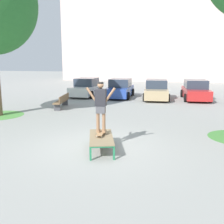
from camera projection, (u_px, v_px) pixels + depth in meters
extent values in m
plane|color=#999993|center=(98.00, 146.00, 9.05)|extent=(120.00, 120.00, 0.00)
cube|color=beige|center=(179.00, 36.00, 36.77)|extent=(34.19, 4.00, 12.81)
cube|color=#237A4C|center=(91.00, 137.00, 9.55)|extent=(0.08, 0.08, 0.38)
cube|color=#237A4C|center=(110.00, 136.00, 9.60)|extent=(0.08, 0.08, 0.38)
cube|color=#237A4C|center=(91.00, 154.00, 7.75)|extent=(0.08, 0.08, 0.38)
cube|color=#237A4C|center=(114.00, 154.00, 7.80)|extent=(0.08, 0.08, 0.38)
cylinder|color=#237A4C|center=(91.00, 138.00, 8.61)|extent=(0.63, 1.82, 0.05)
cylinder|color=#237A4C|center=(112.00, 138.00, 8.66)|extent=(0.63, 1.82, 0.05)
cylinder|color=#237A4C|center=(100.00, 131.00, 9.53)|extent=(0.74, 0.28, 0.05)
cylinder|color=#237A4C|center=(102.00, 147.00, 7.73)|extent=(0.74, 0.28, 0.05)
cube|color=#847051|center=(101.00, 137.00, 8.62)|extent=(1.31, 2.04, 0.03)
cube|color=#9E754C|center=(101.00, 133.00, 8.78)|extent=(0.27, 0.81, 0.02)
cylinder|color=silver|center=(100.00, 132.00, 9.08)|extent=(0.03, 0.06, 0.06)
cylinder|color=silver|center=(105.00, 132.00, 9.05)|extent=(0.03, 0.06, 0.06)
cylinder|color=silver|center=(97.00, 136.00, 8.53)|extent=(0.03, 0.06, 0.06)
cylinder|color=silver|center=(102.00, 137.00, 8.51)|extent=(0.03, 0.06, 0.06)
cylinder|color=#8E6647|center=(98.00, 120.00, 8.72)|extent=(0.11, 0.11, 0.82)
cube|color=#99704C|center=(98.00, 131.00, 8.84)|extent=(0.12, 0.25, 0.07)
cylinder|color=#8E6647|center=(104.00, 121.00, 8.69)|extent=(0.11, 0.11, 0.82)
cube|color=#99704C|center=(104.00, 131.00, 8.81)|extent=(0.12, 0.25, 0.07)
cube|color=#4C4C51|center=(101.00, 109.00, 8.63)|extent=(0.32, 0.22, 0.24)
cube|color=#232328|center=(101.00, 98.00, 8.55)|extent=(0.38, 0.25, 0.56)
cylinder|color=#8E6647|center=(92.00, 95.00, 8.59)|extent=(0.40, 0.11, 0.52)
cylinder|color=#8E6647|center=(110.00, 95.00, 8.49)|extent=(0.40, 0.11, 0.52)
sphere|color=#8E6647|center=(101.00, 85.00, 8.47)|extent=(0.20, 0.20, 0.20)
cylinder|color=black|center=(101.00, 83.00, 8.46)|extent=(0.19, 0.19, 0.05)
cube|color=silver|center=(86.00, 90.00, 21.88)|extent=(1.73, 4.21, 0.70)
cube|color=#2D3847|center=(87.00, 82.00, 21.89)|extent=(1.58, 2.11, 0.64)
cylinder|color=black|center=(91.00, 95.00, 20.49)|extent=(0.22, 0.60, 0.60)
cylinder|color=black|center=(71.00, 94.00, 20.87)|extent=(0.22, 0.60, 0.60)
cylinder|color=black|center=(100.00, 91.00, 22.97)|extent=(0.22, 0.60, 0.60)
cylinder|color=black|center=(82.00, 91.00, 23.36)|extent=(0.22, 0.60, 0.60)
cube|color=#28479E|center=(120.00, 91.00, 21.10)|extent=(1.81, 4.24, 0.70)
cube|color=#2D3847|center=(120.00, 83.00, 21.11)|extent=(1.62, 2.14, 0.64)
cylinder|color=black|center=(128.00, 96.00, 19.71)|extent=(0.24, 0.61, 0.60)
cylinder|color=black|center=(106.00, 95.00, 20.07)|extent=(0.24, 0.61, 0.60)
cylinder|color=black|center=(133.00, 92.00, 22.21)|extent=(0.24, 0.61, 0.60)
cylinder|color=black|center=(113.00, 92.00, 22.56)|extent=(0.24, 0.61, 0.60)
cube|color=tan|center=(156.00, 93.00, 20.09)|extent=(2.02, 4.32, 0.70)
cube|color=#2D3847|center=(156.00, 84.00, 20.10)|extent=(1.72, 2.22, 0.64)
cylinder|color=black|center=(168.00, 98.00, 18.73)|extent=(0.27, 0.62, 0.60)
cylinder|color=black|center=(144.00, 97.00, 19.00)|extent=(0.27, 0.62, 0.60)
cylinder|color=black|center=(167.00, 93.00, 21.25)|extent=(0.27, 0.62, 0.60)
cylinder|color=black|center=(146.00, 93.00, 21.52)|extent=(0.27, 0.62, 0.60)
cube|color=red|center=(195.00, 93.00, 19.85)|extent=(2.04, 4.33, 0.70)
cube|color=#2D3847|center=(196.00, 84.00, 19.87)|extent=(1.73, 2.22, 0.64)
cylinder|color=black|center=(210.00, 98.00, 18.50)|extent=(0.27, 0.62, 0.60)
cylinder|color=black|center=(186.00, 98.00, 18.77)|extent=(0.27, 0.62, 0.60)
cylinder|color=black|center=(204.00, 94.00, 21.02)|extent=(0.27, 0.62, 0.60)
cylinder|color=black|center=(182.00, 93.00, 21.29)|extent=(0.27, 0.62, 0.60)
cube|color=brown|center=(61.00, 101.00, 16.39)|extent=(0.86, 2.44, 0.06)
cube|color=brown|center=(64.00, 98.00, 16.33)|extent=(0.46, 2.37, 0.36)
cube|color=#424247|center=(57.00, 107.00, 15.49)|extent=(0.38, 0.14, 0.40)
cube|color=#424247|center=(65.00, 102.00, 17.37)|extent=(0.38, 0.14, 0.40)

